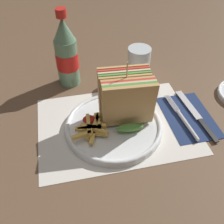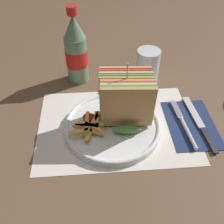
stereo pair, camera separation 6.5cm
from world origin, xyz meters
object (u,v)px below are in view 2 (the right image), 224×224
object	(u,v)px
fork	(186,127)
club_sandwich	(126,100)
plate_main	(113,126)
knife	(200,123)
coke_bottle_near	(76,51)
glass_near	(147,68)

from	to	relation	value
fork	club_sandwich	bearing A→B (deg)	162.93
plate_main	knife	xyz separation A→B (m)	(0.22, -0.00, -0.00)
fork	coke_bottle_near	size ratio (longest dim) A/B	0.77
plate_main	coke_bottle_near	xyz separation A→B (m)	(-0.09, 0.22, 0.09)
coke_bottle_near	plate_main	bearing A→B (deg)	-68.39
plate_main	glass_near	xyz separation A→B (m)	(0.12, 0.20, 0.04)
club_sandwich	fork	world-z (taller)	club_sandwich
club_sandwich	coke_bottle_near	xyz separation A→B (m)	(-0.12, 0.21, 0.02)
glass_near	knife	bearing A→B (deg)	-62.43
club_sandwich	knife	bearing A→B (deg)	-5.88
club_sandwich	coke_bottle_near	world-z (taller)	coke_bottle_near
plate_main	glass_near	world-z (taller)	glass_near
knife	coke_bottle_near	bearing A→B (deg)	139.95
coke_bottle_near	glass_near	size ratio (longest dim) A/B	2.16
knife	coke_bottle_near	size ratio (longest dim) A/B	0.89
coke_bottle_near	glass_near	distance (m)	0.22
plate_main	coke_bottle_near	distance (m)	0.26
knife	club_sandwich	bearing A→B (deg)	169.94
knife	coke_bottle_near	world-z (taller)	coke_bottle_near
fork	plate_main	bearing A→B (deg)	170.46
fork	coke_bottle_near	distance (m)	0.37
knife	plate_main	bearing A→B (deg)	175.15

